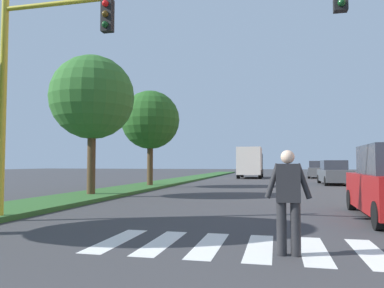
# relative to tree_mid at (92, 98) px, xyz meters

# --- Properties ---
(ground_plane) EXTENTS (140.00, 140.00, 0.00)m
(ground_plane) POSITION_rel_tree_mid_xyz_m (8.54, 15.78, -4.40)
(ground_plane) COLOR #38383A
(crosswalk) EXTENTS (7.65, 2.20, 0.01)m
(crosswalk) POSITION_rel_tree_mid_xyz_m (8.54, -8.14, -4.40)
(crosswalk) COLOR silver
(crosswalk) RESTS_ON ground_plane
(median_strip) EXTENTS (2.65, 64.00, 0.15)m
(median_strip) POSITION_rel_tree_mid_xyz_m (-0.01, 13.78, -4.33)
(median_strip) COLOR #2D5B28
(median_strip) RESTS_ON ground_plane
(tree_mid) EXTENTS (3.72, 3.72, 6.13)m
(tree_mid) POSITION_rel_tree_mid_xyz_m (0.00, 0.00, 0.00)
(tree_mid) COLOR #4C3823
(tree_mid) RESTS_ON median_strip
(tree_far) EXTENTS (3.66, 3.66, 5.91)m
(tree_far) POSITION_rel_tree_mid_xyz_m (0.25, 6.99, -0.19)
(tree_far) COLOR #4C3823
(tree_far) RESTS_ON median_strip
(traffic_light_gantry) EXTENTS (9.86, 0.30, 6.00)m
(traffic_light_gantry) POSITION_rel_tree_mid_xyz_m (3.97, -6.63, -0.00)
(traffic_light_gantry) COLOR gold
(traffic_light_gantry) RESTS_ON median_strip
(pedestrian_performer) EXTENTS (0.75, 0.25, 1.69)m
(pedestrian_performer) POSITION_rel_tree_mid_xyz_m (8.12, -8.61, -3.47)
(pedestrian_performer) COLOR #262628
(pedestrian_performer) RESTS_ON ground_plane
(sedan_midblock) EXTENTS (1.94, 4.49, 1.71)m
(sedan_midblock) POSITION_rel_tree_mid_xyz_m (11.95, 12.89, -3.61)
(sedan_midblock) COLOR #474C51
(sedan_midblock) RESTS_ON ground_plane
(sedan_distant) EXTENTS (2.20, 4.68, 1.76)m
(sedan_distant) POSITION_rel_tree_mid_xyz_m (12.06, 25.17, -3.59)
(sedan_distant) COLOR #474C51
(sedan_distant) RESTS_ON ground_plane
(truck_box_delivery) EXTENTS (2.40, 6.20, 3.10)m
(truck_box_delivery) POSITION_rel_tree_mid_xyz_m (5.34, 23.41, -2.77)
(truck_box_delivery) COLOR black
(truck_box_delivery) RESTS_ON ground_plane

